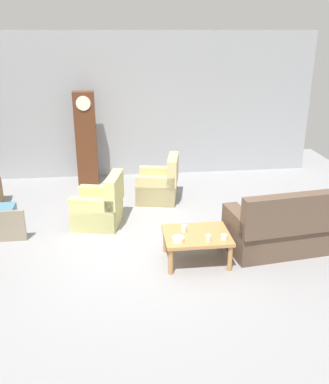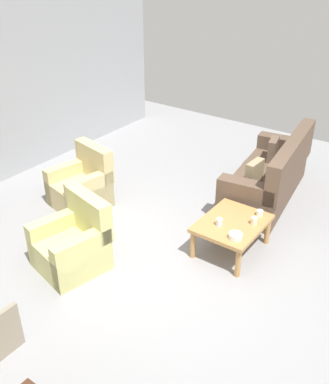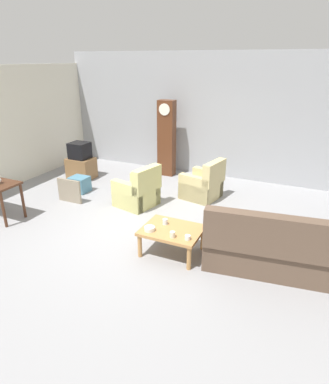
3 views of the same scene
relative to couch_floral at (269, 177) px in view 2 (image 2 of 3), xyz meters
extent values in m
plane|color=gray|center=(-2.37, 0.40, -0.35)|extent=(10.40, 10.40, 0.00)
cube|color=brown|center=(-0.01, 0.07, -0.13)|extent=(2.19, 1.11, 0.44)
cube|color=brown|center=(0.04, -0.29, 0.39)|extent=(2.11, 0.47, 0.60)
cube|color=brown|center=(0.91, 0.19, -0.01)|extent=(0.35, 0.86, 0.68)
cube|color=brown|center=(-0.93, -0.06, -0.01)|extent=(0.35, 0.86, 0.68)
cube|color=brown|center=(0.46, 0.18, 0.27)|extent=(0.38, 0.20, 0.36)
cube|color=#9E8966|center=(-0.49, 0.05, 0.27)|extent=(0.37, 0.14, 0.36)
cube|color=#CCC67A|center=(-3.09, 1.26, -0.15)|extent=(0.91, 0.91, 0.40)
cube|color=#CCC67A|center=(-2.78, 1.19, 0.31)|extent=(0.34, 0.78, 0.52)
cube|color=#CCC67A|center=(-3.03, 1.55, -0.05)|extent=(0.78, 0.32, 0.60)
cube|color=#CCC67A|center=(-3.16, 0.96, -0.05)|extent=(0.78, 0.32, 0.60)
cube|color=#C9B87C|center=(-1.95, 2.26, -0.15)|extent=(0.90, 0.90, 0.40)
cube|color=#C9B87C|center=(-1.63, 2.19, 0.31)|extent=(0.33, 0.78, 0.52)
cube|color=#C9B87C|center=(-1.89, 2.55, -0.05)|extent=(0.78, 0.31, 0.60)
cube|color=#C9B87C|center=(-2.01, 1.96, -0.05)|extent=(0.78, 0.31, 0.60)
cube|color=#B27F47|center=(-1.61, -0.19, 0.06)|extent=(0.96, 0.76, 0.05)
cylinder|color=#B27F47|center=(-2.03, -0.52, -0.16)|extent=(0.07, 0.07, 0.39)
cylinder|color=#B27F47|center=(-1.19, -0.52, -0.16)|extent=(0.07, 0.07, 0.39)
cylinder|color=#B27F47|center=(-2.03, 0.13, -0.16)|extent=(0.07, 0.07, 0.39)
cylinder|color=#B27F47|center=(-1.19, 0.13, -0.16)|extent=(0.07, 0.07, 0.39)
cylinder|color=white|center=(-1.26, -0.41, 0.12)|extent=(0.09, 0.09, 0.07)
cylinder|color=silver|center=(-1.78, -0.09, 0.14)|extent=(0.08, 0.08, 0.10)
cylinder|color=beige|center=(-1.50, -0.44, 0.14)|extent=(0.09, 0.09, 0.10)
cylinder|color=white|center=(-1.91, -0.40, 0.12)|extent=(0.17, 0.17, 0.07)
camera|label=1|loc=(-2.73, -5.67, 2.89)|focal=39.93mm
camera|label=2|loc=(-5.98, -2.26, 3.20)|focal=41.22mm
camera|label=3|loc=(0.26, -4.56, 2.65)|focal=30.98mm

